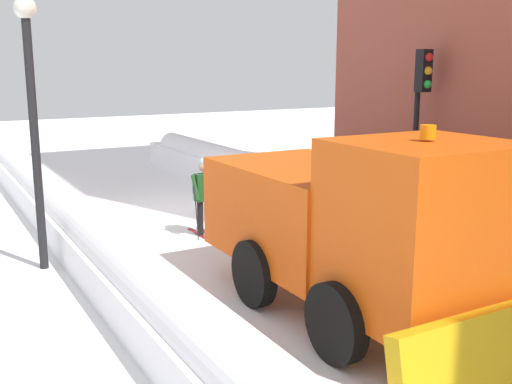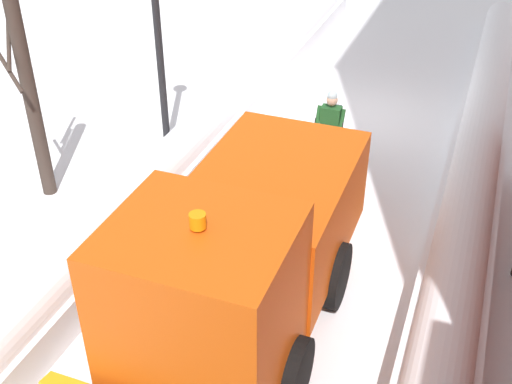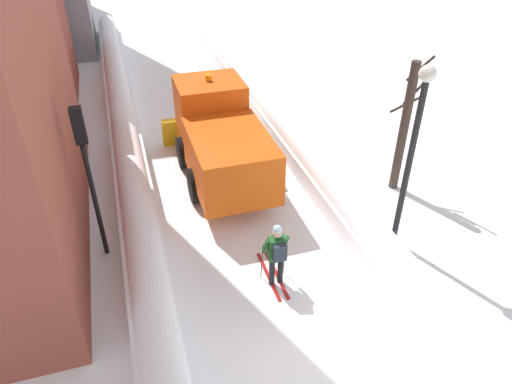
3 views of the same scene
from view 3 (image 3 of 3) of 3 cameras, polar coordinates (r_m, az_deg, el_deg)
The scene contains 8 objects.
ground_plane at distance 17.83m, azimuth -5.69°, elevation 5.17°, with size 80.00×80.00×0.00m, color white.
snowbank_left at distance 17.32m, azimuth -15.30°, elevation 5.39°, with size 1.10×36.00×1.26m.
snowbank_right at distance 18.30m, azimuth 3.26°, elevation 7.83°, with size 1.10×36.00×1.11m.
plow_truck at distance 15.37m, azimuth -4.35°, elevation 6.53°, with size 3.20×5.98×3.12m.
skier at distance 11.41m, azimuth 2.53°, elevation -7.31°, with size 0.62×1.80×1.81m.
traffic_light_pole at distance 12.02m, azimuth -19.93°, elevation 4.10°, with size 0.28×0.42×4.18m.
street_lamp at distance 12.12m, azimuth 18.56°, elevation 6.10°, with size 0.40×0.40×5.04m.
bare_tree_near at distance 15.17m, azimuth 17.49°, elevation 7.55°, with size 0.83×0.79×4.41m.
Camera 3 is at (-2.86, -5.42, 8.49)m, focal length 33.10 mm.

